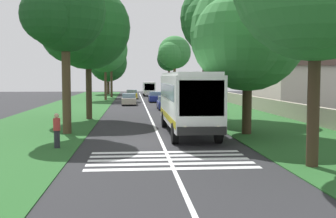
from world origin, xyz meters
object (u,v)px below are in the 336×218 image
object	(u,v)px
roadside_tree_left_1	(104,51)
pedestrian	(57,130)
trailing_car_0	(166,103)
roadside_building	(287,82)
roadside_tree_left_0	(107,64)
trailing_car_2	(155,97)
roadside_tree_right_4	(173,53)
coach_bus	(187,99)
trailing_minibus_0	(149,87)
roadside_tree_left_4	(111,56)
roadside_tree_right_0	(168,60)
trailing_car_3	(132,95)
roadside_tree_right_3	(217,20)
roadside_tree_left_3	(63,14)
utility_pole	(204,74)
trailing_car_1	(129,100)
roadside_tree_right_2	(244,37)
roadside_tree_left_2	(85,30)

from	to	relation	value
roadside_tree_left_1	pedestrian	xyz separation A→B (m)	(-43.47, -0.56, -6.38)
trailing_car_0	roadside_building	distance (m)	16.05
trailing_car_0	roadside_tree_left_0	bearing A→B (deg)	11.77
trailing_car_2	roadside_tree_right_4	bearing A→B (deg)	-14.76
trailing_car_0	pedestrian	xyz separation A→B (m)	(-24.57, 7.23, 0.24)
pedestrian	trailing_car_2	bearing A→B (deg)	-10.08
coach_bus	trailing_minibus_0	xyz separation A→B (m)	(52.58, 0.29, -0.60)
coach_bus	roadside_tree_left_0	bearing A→B (deg)	7.79
roadside_tree_left_4	roadside_tree_right_0	world-z (taller)	roadside_tree_left_4
roadside_tree_left_4	coach_bus	bearing A→B (deg)	-171.61
trailing_car_2	roadside_tree_left_0	xyz separation A→B (m)	(27.19, 8.10, 5.42)
trailing_car_3	roadside_tree_right_3	distance (m)	34.41
roadside_tree_left_3	roadside_tree_right_4	distance (m)	49.53
trailing_car_0	roadside_building	size ratio (longest dim) A/B	0.30
roadside_tree_left_0	trailing_car_2	bearing A→B (deg)	-163.42
roadside_tree_left_3	trailing_car_3	bearing A→B (deg)	-5.47
pedestrian	roadside_tree_left_3	bearing A→B (deg)	4.94
coach_bus	roadside_tree_right_3	distance (m)	12.03
roadside_tree_left_4	trailing_car_3	bearing A→B (deg)	-141.82
coach_bus	roadside_tree_right_4	xyz separation A→B (m)	(48.60, -3.85, 5.40)
coach_bus	roadside_tree_left_0	size ratio (longest dim) A/B	1.11
trailing_car_3	utility_pole	xyz separation A→B (m)	(-29.83, -6.56, 3.05)
trailing_car_1	trailing_car_2	world-z (taller)	same
roadside_tree_right_0	trailing_car_3	bearing A→B (deg)	155.65
trailing_car_0	roadside_tree_left_4	distance (m)	29.00
trailing_car_2	roadside_tree_right_2	distance (m)	34.44
trailing_car_0	utility_pole	bearing A→B (deg)	-157.31
coach_bus	trailing_car_1	size ratio (longest dim) A/B	2.60
roadside_tree_left_1	roadside_tree_right_0	bearing A→B (deg)	-29.60
roadside_tree_left_3	utility_pole	bearing A→B (deg)	-40.74
roadside_tree_right_2	pedestrian	xyz separation A→B (m)	(-4.43, 10.32, -4.95)
roadside_tree_left_1	roadside_tree_right_3	world-z (taller)	roadside_tree_right_3
roadside_tree_right_3	roadside_building	xyz separation A→B (m)	(14.90, -11.59, -5.31)
roadside_tree_left_2	roadside_tree_right_2	bearing A→B (deg)	-133.65
roadside_tree_right_0	coach_bus	bearing A→B (deg)	176.28
trailing_minibus_0	roadside_tree_right_2	distance (m)	53.43
trailing_minibus_0	roadside_tree_right_3	bearing A→B (deg)	-174.62
roadside_tree_right_3	roadside_tree_left_3	bearing A→B (deg)	129.78
roadside_tree_left_3	roadside_tree_left_4	xyz separation A→B (m)	(46.59, -0.53, -0.22)
roadside_tree_left_1	utility_pole	world-z (taller)	roadside_tree_left_1
trailing_car_1	coach_bus	bearing A→B (deg)	-172.20
utility_pole	roadside_building	distance (m)	17.08
trailing_car_3	trailing_car_1	bearing A→B (deg)	178.76
roadside_tree_right_2	trailing_car_2	bearing A→B (deg)	5.92
roadside_tree_right_4	trailing_car_1	bearing A→B (deg)	160.33
trailing_car_3	coach_bus	bearing A→B (deg)	-175.40
trailing_car_3	roadside_tree_right_2	xyz separation A→B (m)	(-43.06, -6.75, 5.19)
trailing_car_3	roadside_tree_right_0	size ratio (longest dim) A/B	0.46
roadside_tree_right_4	roadside_tree_left_0	bearing A→B (deg)	45.54
roadside_tree_right_0	roadside_tree_right_3	xyz separation A→B (m)	(-48.76, 0.05, 1.34)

